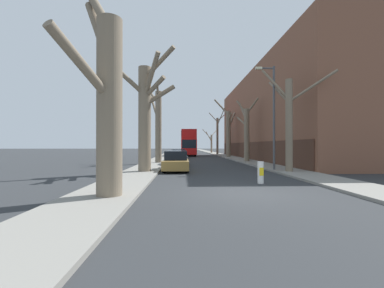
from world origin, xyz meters
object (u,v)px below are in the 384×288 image
object	(u,v)px
parked_car_1	(177,158)
street_tree_left_2	(158,124)
street_tree_left_1	(146,113)
street_tree_right_1	(246,131)
street_tree_right_0	(289,120)
street_tree_right_4	(211,142)
street_tree_left_0	(107,99)
parked_car_3	(179,154)
street_tree_right_3	(218,134)
lamp_post	(273,112)
traffic_bollard	(261,172)
parked_car_0	(176,162)
street_tree_right_2	(228,132)
parked_car_2	(178,156)
double_decker_bus	(188,142)

from	to	relation	value
parked_car_1	street_tree_left_2	bearing A→B (deg)	131.02
street_tree_left_1	street_tree_right_1	xyz separation A→B (m)	(9.57, 11.01, -0.64)
street_tree_right_0	street_tree_right_4	xyz separation A→B (m)	(-0.01, 45.97, -0.74)
street_tree_left_0	parked_car_3	world-z (taller)	street_tree_left_0
street_tree_right_3	parked_car_3	size ratio (longest dim) A/B	2.27
parked_car_3	street_tree_right_4	bearing A→B (deg)	74.59
lamp_post	traffic_bollard	size ratio (longest dim) A/B	7.08
parked_car_0	lamp_post	world-z (taller)	lamp_post
street_tree_right_0	parked_car_1	distance (m)	10.74
street_tree_right_2	traffic_bollard	bearing A→B (deg)	-97.07
street_tree_left_2	street_tree_left_0	bearing A→B (deg)	-90.30
street_tree_left_2	street_tree_right_2	xyz separation A→B (m)	(9.65, 13.26, -0.06)
street_tree_left_2	traffic_bollard	distance (m)	15.74
street_tree_left_0	parked_car_3	distance (m)	26.60
parked_car_2	traffic_bollard	size ratio (longest dim) A/B	4.29
traffic_bollard	street_tree_left_1	bearing A→B (deg)	141.50
street_tree_right_0	street_tree_right_4	bearing A→B (deg)	90.01
parked_car_3	traffic_bollard	world-z (taller)	parked_car_3
street_tree_right_0	parked_car_0	world-z (taller)	street_tree_right_0
street_tree_right_3	street_tree_right_4	world-z (taller)	street_tree_right_3
street_tree_right_1	parked_car_1	bearing A→B (deg)	-150.53
street_tree_left_0	street_tree_right_1	distance (m)	21.61
parked_car_2	parked_car_3	xyz separation A→B (m)	(0.00, 5.32, -0.00)
street_tree_left_1	parked_car_1	world-z (taller)	street_tree_left_1
street_tree_right_3	traffic_bollard	bearing A→B (deg)	-94.89
parked_car_2	street_tree_right_2	bearing A→B (deg)	51.47
street_tree_right_2	parked_car_1	size ratio (longest dim) A/B	2.26
street_tree_left_1	parked_car_3	distance (m)	18.49
parked_car_2	street_tree_right_4	bearing A→B (deg)	76.99
street_tree_right_0	parked_car_2	size ratio (longest dim) A/B	1.63
street_tree_right_3	parked_car_0	xyz separation A→B (m)	(-7.58, -32.81, -3.51)
parked_car_1	street_tree_left_0	bearing A→B (deg)	-98.03
street_tree_right_3	traffic_bollard	xyz separation A→B (m)	(-3.35, -39.13, -3.65)
street_tree_left_2	double_decker_bus	xyz separation A→B (m)	(3.60, 20.57, -1.48)
parked_car_0	street_tree_right_2	bearing A→B (deg)	70.02
street_tree_right_0	street_tree_right_4	distance (m)	45.97
double_decker_bus	parked_car_2	bearing A→B (deg)	-95.31
street_tree_left_0	parked_car_1	bearing A→B (deg)	81.97
street_tree_left_1	parked_car_0	size ratio (longest dim) A/B	1.97
street_tree_left_1	street_tree_right_2	size ratio (longest dim) A/B	0.88
street_tree_left_2	double_decker_bus	distance (m)	20.94
street_tree_right_1	lamp_post	distance (m)	10.14
street_tree_left_1	street_tree_left_2	size ratio (longest dim) A/B	0.98
street_tree_right_0	double_decker_bus	distance (m)	30.52
street_tree_right_3	double_decker_bus	bearing A→B (deg)	-142.90
street_tree_left_2	street_tree_right_3	size ratio (longest dim) A/B	0.89
street_tree_left_2	parked_car_3	distance (m)	9.84
street_tree_left_1	traffic_bollard	size ratio (longest dim) A/B	7.59
street_tree_right_4	parked_car_3	xyz separation A→B (m)	(-7.61, -27.63, -2.18)
parked_car_3	lamp_post	size ratio (longest dim) A/B	0.54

